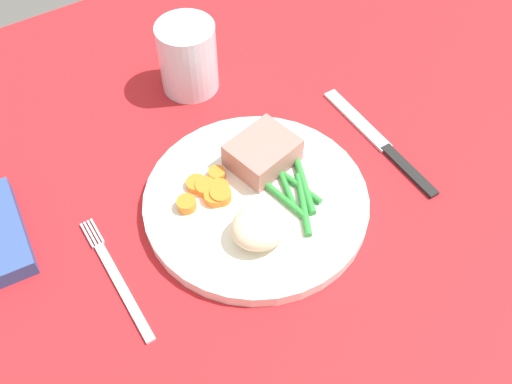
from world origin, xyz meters
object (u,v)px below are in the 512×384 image
(meat_portion, at_px, (263,153))
(water_glass, at_px, (188,62))
(knife, at_px, (381,143))
(fork, at_px, (117,278))
(dinner_plate, at_px, (256,202))

(meat_portion, distance_m, water_glass, 0.18)
(knife, bearing_deg, fork, -177.87)
(meat_portion, bearing_deg, knife, -16.27)
(meat_portion, distance_m, fork, 0.21)
(meat_portion, distance_m, knife, 0.16)
(meat_portion, xyz_separation_m, fork, (-0.21, -0.04, -0.03))
(dinner_plate, xyz_separation_m, water_glass, (0.03, 0.22, 0.03))
(knife, bearing_deg, meat_portion, 165.91)
(knife, height_order, water_glass, water_glass)
(knife, distance_m, water_glass, 0.27)
(dinner_plate, bearing_deg, fork, -179.15)
(dinner_plate, xyz_separation_m, knife, (0.18, -0.00, -0.01))
(knife, relative_size, water_glass, 2.16)
(dinner_plate, relative_size, fork, 1.54)
(meat_portion, relative_size, knife, 0.36)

